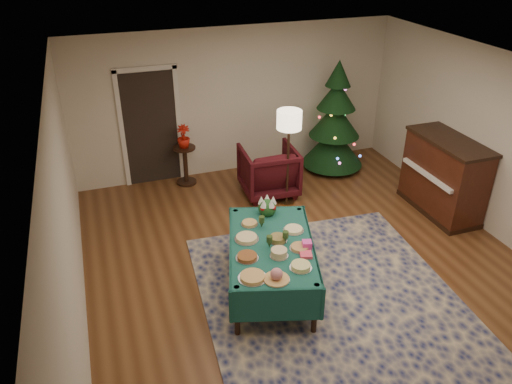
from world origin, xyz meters
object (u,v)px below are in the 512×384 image
object	(u,v)px
armchair	(269,169)
potted_plant	(184,141)
christmas_tree	(335,122)
piano	(443,177)
gift_box	(307,245)
buffet_table	(271,253)
floor_lamp	(289,126)
side_table	(186,166)

from	to	relation	value
armchair	potted_plant	bearing A→B (deg)	-29.96
christmas_tree	piano	size ratio (longest dim) A/B	1.43
gift_box	potted_plant	world-z (taller)	potted_plant
christmas_tree	piano	distance (m)	2.28
gift_box	buffet_table	bearing A→B (deg)	148.03
floor_lamp	christmas_tree	xyz separation A→B (m)	(1.35, 0.98, -0.45)
side_table	potted_plant	bearing A→B (deg)	0.00
christmas_tree	side_table	bearing A→B (deg)	173.92
buffet_table	floor_lamp	world-z (taller)	floor_lamp
christmas_tree	gift_box	bearing A→B (deg)	-121.98
armchair	christmas_tree	world-z (taller)	christmas_tree
piano	gift_box	bearing A→B (deg)	-157.91
side_table	christmas_tree	size ratio (longest dim) A/B	0.34
gift_box	armchair	bearing A→B (deg)	79.33
side_table	christmas_tree	distance (m)	2.90
gift_box	floor_lamp	distance (m)	2.46
gift_box	floor_lamp	xyz separation A→B (m)	(0.68, 2.27, 0.64)
christmas_tree	buffet_table	bearing A→B (deg)	-128.57
floor_lamp	potted_plant	xyz separation A→B (m)	(-1.47, 1.28, -0.57)
floor_lamp	gift_box	bearing A→B (deg)	-106.71
christmas_tree	floor_lamp	bearing A→B (deg)	-143.99
christmas_tree	potted_plant	bearing A→B (deg)	173.92
potted_plant	side_table	bearing A→B (deg)	0.00
armchair	christmas_tree	distance (m)	1.68
potted_plant	piano	world-z (taller)	piano
buffet_table	armchair	bearing A→B (deg)	70.30
floor_lamp	side_table	distance (m)	2.22
armchair	potted_plant	world-z (taller)	same
armchair	piano	xyz separation A→B (m)	(2.46, -1.51, 0.15)
side_table	potted_plant	xyz separation A→B (m)	(0.00, 0.00, 0.48)
gift_box	armchair	world-z (taller)	armchair
gift_box	side_table	size ratio (longest dim) A/B	0.16
side_table	gift_box	bearing A→B (deg)	-77.52
buffet_table	potted_plant	bearing A→B (deg)	97.04
buffet_table	gift_box	size ratio (longest dim) A/B	18.06
armchair	buffet_table	bearing A→B (deg)	73.26
gift_box	armchair	distance (m)	2.78
floor_lamp	christmas_tree	world-z (taller)	christmas_tree
armchair	piano	bearing A→B (deg)	151.38
buffet_table	side_table	world-z (taller)	side_table
floor_lamp	potted_plant	bearing A→B (deg)	138.92
gift_box	potted_plant	distance (m)	3.64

